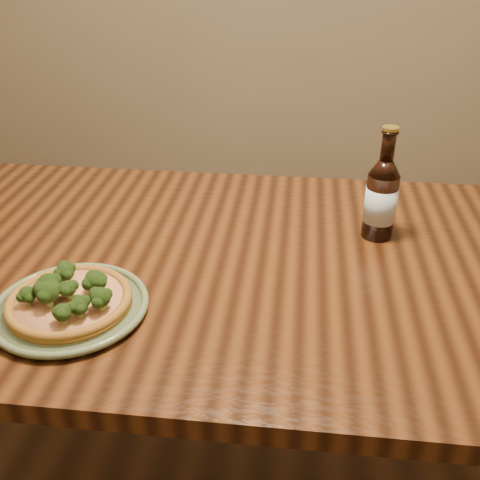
# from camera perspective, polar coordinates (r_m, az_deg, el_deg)

# --- Properties ---
(table) EXTENTS (1.60, 0.90, 0.75)m
(table) POSITION_cam_1_polar(r_m,az_deg,el_deg) (1.25, -0.70, -5.46)
(table) COLOR #44230E
(table) RESTS_ON ground
(plate) EXTENTS (0.28, 0.28, 0.02)m
(plate) POSITION_cam_1_polar(r_m,az_deg,el_deg) (1.08, -16.83, -6.53)
(plate) COLOR #5B6A49
(plate) RESTS_ON table
(pizza) EXTENTS (0.23, 0.23, 0.07)m
(pizza) POSITION_cam_1_polar(r_m,az_deg,el_deg) (1.06, -16.96, -5.78)
(pizza) COLOR #8F5E20
(pizza) RESTS_ON plate
(beer_bottle) EXTENTS (0.07, 0.07, 0.26)m
(beer_bottle) POSITION_cam_1_polar(r_m,az_deg,el_deg) (1.27, 14.14, 4.17)
(beer_bottle) COLOR black
(beer_bottle) RESTS_ON table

